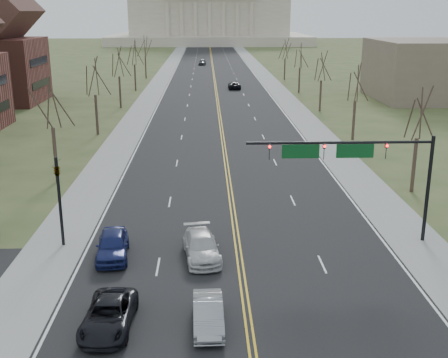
{
  "coord_description": "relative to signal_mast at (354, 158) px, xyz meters",
  "views": [
    {
      "loc": [
        -2.02,
        -21.03,
        14.86
      ],
      "look_at": [
        -0.73,
        18.32,
        3.0
      ],
      "focal_mm": 45.0,
      "sensor_mm": 36.0,
      "label": 1
    }
  ],
  "objects": [
    {
      "name": "center_line",
      "position": [
        -7.45,
        96.5,
        -5.75
      ],
      "size": [
        0.42,
        380.0,
        0.01
      ],
      "primitive_type": "cube",
      "color": "gold",
      "rests_on": "road"
    },
    {
      "name": "signal_left",
      "position": [
        -18.95,
        0.0,
        -2.05
      ],
      "size": [
        0.32,
        0.36,
        6.0
      ],
      "color": "black",
      "rests_on": "ground"
    },
    {
      "name": "car_sb_outer_lead",
      "position": [
        -14.27,
        -10.28,
        -5.06
      ],
      "size": [
        2.46,
        5.05,
        1.38
      ],
      "primitive_type": "imported",
      "rotation": [
        0.0,
        0.0,
        -0.03
      ],
      "color": "black",
      "rests_on": "road"
    },
    {
      "name": "tree_r_1",
      "position": [
        8.05,
        30.5,
        0.79
      ],
      "size": [
        3.74,
        3.74,
        8.5
      ],
      "color": "#31221D",
      "rests_on": "ground"
    },
    {
      "name": "bldg_right_mass",
      "position": [
        32.55,
        62.5,
        -0.76
      ],
      "size": [
        25.0,
        20.0,
        10.0
      ],
      "primitive_type": "cube",
      "color": "#6C5C4D",
      "rests_on": "ground"
    },
    {
      "name": "road",
      "position": [
        -7.45,
        96.5,
        -5.76
      ],
      "size": [
        20.0,
        380.0,
        0.01
      ],
      "primitive_type": "cube",
      "color": "black",
      "rests_on": "ground"
    },
    {
      "name": "sidewalk_right",
      "position": [
        4.55,
        96.5,
        -5.75
      ],
      "size": [
        4.0,
        380.0,
        0.03
      ],
      "primitive_type": "cube",
      "color": "gray",
      "rests_on": "ground"
    },
    {
      "name": "cross_road",
      "position": [
        -7.45,
        -7.5,
        -5.76
      ],
      "size": [
        120.0,
        14.0,
        0.01
      ],
      "primitive_type": "cube",
      "color": "black",
      "rests_on": "ground"
    },
    {
      "name": "car_far_sb",
      "position": [
        -10.31,
        127.4,
        -4.96
      ],
      "size": [
        2.28,
        4.79,
        1.58
      ],
      "primitive_type": "imported",
      "rotation": [
        0.0,
        0.0,
        -0.09
      ],
      "color": "#55585D",
      "rests_on": "road"
    },
    {
      "name": "car_sb_inner_lead",
      "position": [
        -9.44,
        -10.29,
        -5.06
      ],
      "size": [
        1.56,
        4.19,
        1.37
      ],
      "primitive_type": "imported",
      "rotation": [
        0.0,
        0.0,
        0.03
      ],
      "color": "gray",
      "rests_on": "road"
    },
    {
      "name": "tree_r_2",
      "position": [
        8.05,
        50.5,
        0.79
      ],
      "size": [
        3.74,
        3.74,
        8.5
      ],
      "color": "#31221D",
      "rests_on": "ground"
    },
    {
      "name": "tree_r_4",
      "position": [
        8.05,
        90.5,
        0.79
      ],
      "size": [
        3.74,
        3.74,
        8.5
      ],
      "color": "#31221D",
      "rests_on": "ground"
    },
    {
      "name": "sidewalk_left",
      "position": [
        -19.45,
        96.5,
        -5.75
      ],
      "size": [
        4.0,
        380.0,
        0.03
      ],
      "primitive_type": "cube",
      "color": "gray",
      "rests_on": "ground"
    },
    {
      "name": "tree_r_3",
      "position": [
        8.05,
        70.5,
        0.79
      ],
      "size": [
        3.74,
        3.74,
        8.5
      ],
      "color": "#31221D",
      "rests_on": "ground"
    },
    {
      "name": "tree_l_3",
      "position": [
        -22.95,
        74.5,
        1.18
      ],
      "size": [
        3.96,
        3.96,
        9.0
      ],
      "color": "#31221D",
      "rests_on": "ground"
    },
    {
      "name": "capitol",
      "position": [
        -7.45,
        236.41,
        8.44
      ],
      "size": [
        90.0,
        60.0,
        50.0
      ],
      "color": "beige",
      "rests_on": "ground"
    },
    {
      "name": "signal_mast",
      "position": [
        0.0,
        0.0,
        0.0
      ],
      "size": [
        12.12,
        0.44,
        7.2
      ],
      "color": "black",
      "rests_on": "ground"
    },
    {
      "name": "car_sb_inner_second",
      "position": [
        -9.82,
        -2.29,
        -5.01
      ],
      "size": [
        2.71,
        5.31,
        1.48
      ],
      "primitive_type": "imported",
      "rotation": [
        0.0,
        0.0,
        0.13
      ],
      "color": "#BEBEBE",
      "rests_on": "road"
    },
    {
      "name": "tree_r_0",
      "position": [
        8.05,
        10.5,
        0.79
      ],
      "size": [
        3.74,
        3.74,
        8.5
      ],
      "color": "#31221D",
      "rests_on": "ground"
    },
    {
      "name": "edge_line_right",
      "position": [
        2.35,
        96.5,
        -5.75
      ],
      "size": [
        0.15,
        380.0,
        0.01
      ],
      "primitive_type": "cube",
      "color": "silver",
      "rests_on": "road"
    },
    {
      "name": "tree_l_2",
      "position": [
        -22.95,
        54.5,
        1.18
      ],
      "size": [
        3.96,
        3.96,
        9.0
      ],
      "color": "#31221D",
      "rests_on": "ground"
    },
    {
      "name": "car_sb_outer_second",
      "position": [
        -15.37,
        -2.03,
        -4.93
      ],
      "size": [
        2.36,
        4.94,
        1.63
      ],
      "primitive_type": "imported",
      "rotation": [
        0.0,
        0.0,
        0.09
      ],
      "color": "navy",
      "rests_on": "road"
    },
    {
      "name": "edge_line_left",
      "position": [
        -17.25,
        96.5,
        -5.75
      ],
      "size": [
        0.15,
        380.0,
        0.01
      ],
      "primitive_type": "cube",
      "color": "silver",
      "rests_on": "road"
    },
    {
      "name": "car_far_nb",
      "position": [
        -3.77,
        76.5,
        -5.04
      ],
      "size": [
        2.37,
        5.11,
        1.42
      ],
      "primitive_type": "imported",
      "rotation": [
        0.0,
        0.0,
        3.14
      ],
      "color": "black",
      "rests_on": "road"
    },
    {
      "name": "tree_l_1",
      "position": [
        -22.95,
        34.5,
        1.18
      ],
      "size": [
        3.96,
        3.96,
        9.0
      ],
      "color": "#31221D",
      "rests_on": "ground"
    },
    {
      "name": "tree_l_4",
      "position": [
        -22.95,
        94.5,
        1.18
      ],
      "size": [
        3.96,
        3.96,
        9.0
      ],
      "color": "#31221D",
      "rests_on": "ground"
    },
    {
      "name": "tree_l_0",
      "position": [
        -22.95,
        14.5,
        1.18
      ],
      "size": [
        3.96,
        3.96,
        9.0
      ],
      "color": "#31221D",
      "rests_on": "ground"
    }
  ]
}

